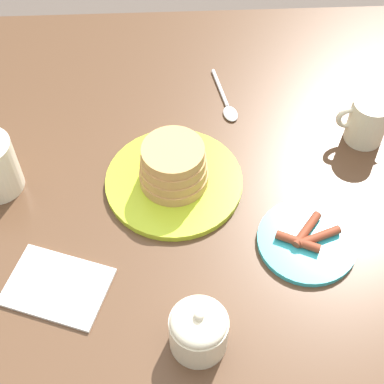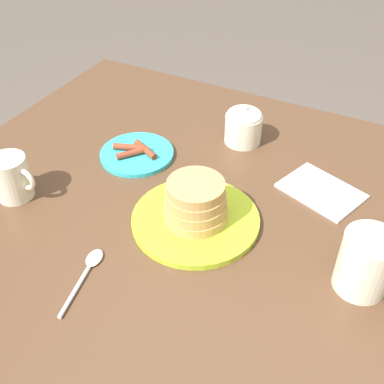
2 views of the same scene
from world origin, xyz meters
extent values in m
cube|color=#4C3321|center=(0.00, 0.00, 0.73)|extent=(1.21, 0.97, 0.03)
cube|color=#4C3321|center=(-0.54, 0.43, 0.36)|extent=(0.07, 0.07, 0.71)
cylinder|color=#AAC628|center=(-0.05, -0.01, 0.75)|extent=(0.23, 0.23, 0.01)
cylinder|color=tan|center=(-0.05, -0.01, 0.77)|extent=(0.11, 0.11, 0.02)
cylinder|color=tan|center=(-0.05, -0.01, 0.79)|extent=(0.11, 0.11, 0.02)
cylinder|color=tan|center=(-0.05, -0.01, 0.80)|extent=(0.11, 0.11, 0.02)
cylinder|color=tan|center=(-0.05, -0.01, 0.82)|extent=(0.10, 0.10, 0.02)
cylinder|color=#2DADBC|center=(-0.26, 0.12, 0.75)|extent=(0.16, 0.16, 0.01)
cylinder|color=brown|center=(-0.28, 0.12, 0.76)|extent=(0.07, 0.04, 0.01)
cylinder|color=brown|center=(-0.24, 0.12, 0.76)|extent=(0.07, 0.04, 0.01)
cylinder|color=brown|center=(-0.26, 0.10, 0.76)|extent=(0.05, 0.06, 0.01)
cylinder|color=beige|center=(0.24, -0.02, 0.80)|extent=(0.08, 0.08, 0.10)
cylinder|color=brown|center=(0.24, -0.02, 0.84)|extent=(0.07, 0.07, 0.00)
cylinder|color=beige|center=(-0.39, -0.10, 0.79)|extent=(0.07, 0.07, 0.09)
torus|color=beige|center=(-0.36, -0.10, 0.80)|extent=(0.05, 0.01, 0.05)
cylinder|color=beige|center=(-0.08, 0.27, 0.78)|extent=(0.08, 0.08, 0.06)
ellipsoid|color=beige|center=(-0.08, 0.27, 0.81)|extent=(0.08, 0.08, 0.03)
sphere|color=beige|center=(-0.08, 0.27, 0.83)|extent=(0.01, 0.01, 0.01)
cube|color=white|center=(0.12, 0.18, 0.75)|extent=(0.17, 0.15, 0.01)
cylinder|color=silver|center=(-0.15, -0.24, 0.75)|extent=(0.03, 0.10, 0.01)
ellipsoid|color=silver|center=(-0.16, -0.17, 0.75)|extent=(0.03, 0.04, 0.01)
camera|label=1|loc=(-0.06, 0.60, 1.53)|focal=55.00mm
camera|label=2|loc=(0.23, -0.58, 1.34)|focal=45.00mm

